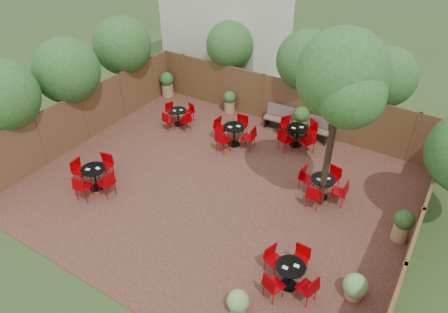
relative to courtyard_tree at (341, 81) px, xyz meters
The scene contains 12 objects.
ground 5.40m from the courtyard_tree, 160.42° to the right, with size 80.00×80.00×0.00m, color #354F23.
courtyard_paving 5.39m from the courtyard_tree, 160.42° to the right, with size 12.00×10.00×0.02m, color #381D17.
fence_back 5.96m from the courtyard_tree, 129.05° to the left, with size 12.00×0.08×2.00m, color brown.
fence_left 9.77m from the courtyard_tree, behind, with size 0.08×10.00×2.00m, color brown.
fence_right 4.46m from the courtyard_tree, 21.44° to the right, with size 0.08×10.00×2.00m, color brown.
overhang_foliage 5.69m from the courtyard_tree, 165.95° to the left, with size 15.64×10.59×2.41m.
courtyard_tree is the anchor object (origin of this frame).
park_bench_left 5.89m from the courtyard_tree, 129.79° to the left, with size 1.62×0.64×0.98m.
park_bench_right 5.43m from the courtyard_tree, 116.71° to the left, with size 1.52×0.59×0.92m.
bistro_tables 4.90m from the courtyard_tree, behind, with size 8.75×7.73×0.93m.
planters 5.93m from the courtyard_tree, 144.34° to the left, with size 11.89×4.45×1.18m.
low_shrubs 5.70m from the courtyard_tree, 71.87° to the right, with size 2.83×2.46×0.67m.
Camera 1 is at (5.81, -8.93, 8.81)m, focal length 33.12 mm.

